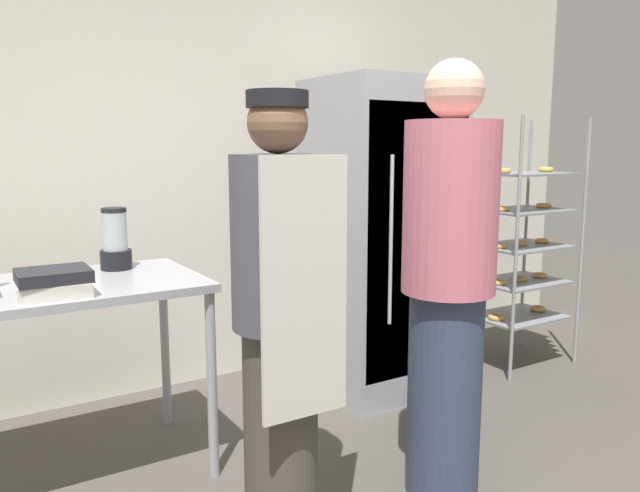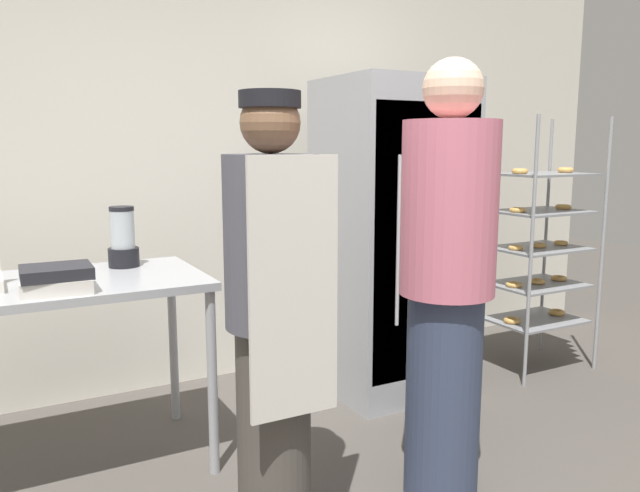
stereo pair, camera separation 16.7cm
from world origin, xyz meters
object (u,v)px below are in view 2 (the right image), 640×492
object	(u,v)px
person_baker	(273,310)
refrigerator	(392,239)
binder_stack	(57,279)
blender_pitcher	(123,240)
person_customer	(447,282)
baking_rack	(539,248)

from	to	relation	value
person_baker	refrigerator	bearing A→B (deg)	38.61
refrigerator	binder_stack	bearing A→B (deg)	-169.17
refrigerator	blender_pitcher	xyz separation A→B (m)	(-1.51, 0.06, 0.09)
person_customer	refrigerator	bearing A→B (deg)	65.96
refrigerator	baking_rack	world-z (taller)	refrigerator
baking_rack	person_baker	xyz separation A→B (m)	(-2.23, -0.79, 0.06)
person_customer	baking_rack	bearing A→B (deg)	31.06
baking_rack	binder_stack	xyz separation A→B (m)	(-2.90, -0.20, 0.13)
refrigerator	person_customer	xyz separation A→B (m)	(-0.48, -1.07, -0.00)
person_customer	person_baker	bearing A→B (deg)	169.50
baking_rack	binder_stack	distance (m)	2.91
person_baker	person_customer	size ratio (longest dim) A/B	0.92
person_baker	baking_rack	bearing A→B (deg)	19.51
refrigerator	person_baker	distance (m)	1.51
blender_pitcher	refrigerator	bearing A→B (deg)	-2.13
blender_pitcher	person_baker	xyz separation A→B (m)	(0.34, -1.00, -0.15)
binder_stack	person_baker	bearing A→B (deg)	-41.08
baking_rack	person_baker	size ratio (longest dim) A/B	0.99
blender_pitcher	binder_stack	size ratio (longest dim) A/B	1.02
blender_pitcher	person_baker	world-z (taller)	person_baker
refrigerator	baking_rack	xyz separation A→B (m)	(1.05, -0.15, -0.12)
baking_rack	person_customer	world-z (taller)	person_customer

